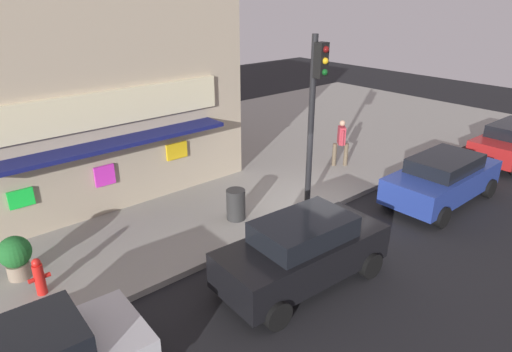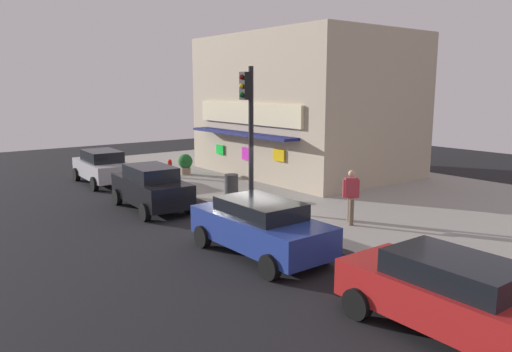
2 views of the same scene
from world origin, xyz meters
name	(u,v)px [view 1 (image 1 of 2)]	position (x,y,z in m)	size (l,w,h in m)	color
ground_plane	(321,215)	(0.00, 0.00, 0.00)	(49.18, 49.18, 0.00)	black
sidewalk	(202,158)	(0.00, 6.43, 0.08)	(32.79, 12.86, 0.17)	gray
corner_building	(51,80)	(-4.89, 7.77, 3.64)	(10.13, 8.31, 6.96)	tan
traffic_light	(315,102)	(-0.02, 0.47, 3.45)	(0.32, 0.58, 5.12)	black
fire_hydrant	(39,277)	(-7.74, 1.36, 0.60)	(0.46, 0.22, 0.90)	red
trash_can	(236,204)	(-2.30, 1.29, 0.62)	(0.56, 0.56, 0.91)	#2D2D2D
pedestrian	(341,141)	(3.39, 2.07, 1.14)	(0.56, 0.51, 1.78)	brown
potted_plant_by_doorway	(15,255)	(-7.94, 2.34, 0.75)	(0.74, 0.74, 1.05)	gray
parked_car_black	(303,251)	(-2.93, -1.96, 0.86)	(4.23, 2.10, 1.67)	black
parked_car_blue	(442,178)	(3.63, -1.87, 0.82)	(4.42, 2.03, 1.56)	navy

